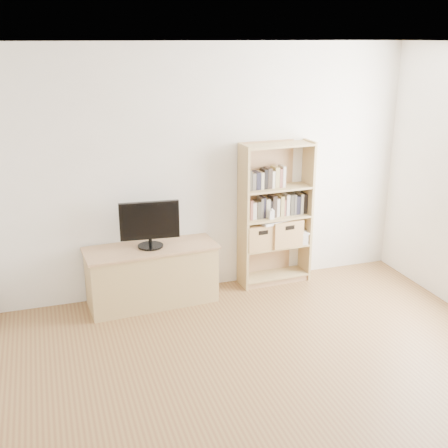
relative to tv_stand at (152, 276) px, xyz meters
name	(u,v)px	position (x,y,z in m)	size (l,w,h in m)	color
floor	(307,423)	(0.67, -2.26, -0.30)	(4.50, 5.00, 0.01)	brown
back_wall	(206,171)	(0.67, 0.24, 1.00)	(4.50, 0.02, 2.60)	silver
ceiling	(328,44)	(0.67, -2.26, 2.30)	(4.50, 5.00, 0.01)	white
tv_stand	(152,276)	(0.00, 0.00, 0.00)	(1.29, 0.48, 0.59)	tan
bookshelf	(275,214)	(1.41, 0.10, 0.50)	(0.79, 0.28, 1.59)	tan
television	(150,225)	(0.00, 0.00, 0.56)	(0.60, 0.05, 0.47)	black
books_row_mid	(275,205)	(1.41, 0.12, 0.60)	(0.89, 0.17, 0.24)	#A08F57
books_row_upper	(261,178)	(1.23, 0.11, 0.91)	(0.41, 0.15, 0.22)	#A08F57
baby_monitor	(272,215)	(1.33, 0.01, 0.53)	(0.05, 0.03, 0.10)	white
basket_left	(258,235)	(1.20, 0.09, 0.28)	(0.33, 0.27, 0.27)	#AA8C4C
basket_right	(283,231)	(1.51, 0.10, 0.29)	(0.36, 0.29, 0.29)	#AA8C4C
laptop	(272,221)	(1.37, 0.09, 0.43)	(0.34, 0.24, 0.03)	white
magazine_stack	(297,236)	(1.68, 0.11, 0.21)	(0.19, 0.27, 0.12)	beige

